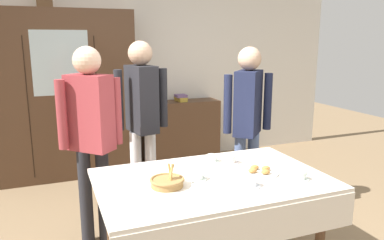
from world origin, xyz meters
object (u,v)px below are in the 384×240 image
at_px(wall_cabinet, 63,96).
at_px(tea_cup_mid_left, 212,159).
at_px(spoon_mid_right, 221,190).
at_px(tea_cup_near_left, 300,176).
at_px(spoon_near_right, 127,172).
at_px(spoon_far_right, 222,173).
at_px(dining_table, 214,192).
at_px(tea_cup_far_right, 231,160).
at_px(tea_cup_near_right, 251,183).
at_px(pastry_plate, 260,172).
at_px(person_beside_shelf, 91,127).
at_px(person_behind_table_right, 248,115).
at_px(bookshelf_low, 181,131).
at_px(book_stack, 181,98).
at_px(bread_basket, 167,182).
at_px(person_behind_table_left, 142,111).
at_px(tea_cup_center, 198,176).

height_order(wall_cabinet, tea_cup_mid_left, wall_cabinet).
bearing_deg(spoon_mid_right, tea_cup_near_left, -3.28).
relative_size(spoon_near_right, spoon_far_right, 1.00).
relative_size(dining_table, tea_cup_far_right, 12.71).
xyz_separation_m(tea_cup_near_right, pastry_plate, (0.19, 0.20, -0.01)).
bearing_deg(tea_cup_near_right, person_beside_shelf, 132.86).
distance_m(pastry_plate, spoon_mid_right, 0.45).
distance_m(person_behind_table_right, person_beside_shelf, 1.49).
xyz_separation_m(wall_cabinet, spoon_far_right, (1.01, -2.50, -0.29)).
bearing_deg(person_behind_table_right, wall_cabinet, 132.60).
distance_m(bookshelf_low, tea_cup_near_left, 2.89).
bearing_deg(spoon_far_right, wall_cabinet, 111.98).
height_order(pastry_plate, spoon_near_right, pastry_plate).
relative_size(tea_cup_mid_left, tea_cup_near_left, 1.00).
bearing_deg(tea_cup_near_right, tea_cup_mid_left, 93.58).
xyz_separation_m(book_stack, spoon_near_right, (-1.25, -2.26, -0.17)).
xyz_separation_m(dining_table, person_behind_table_right, (0.73, 0.82, 0.37)).
xyz_separation_m(tea_cup_near_left, spoon_mid_right, (-0.61, 0.04, -0.02)).
relative_size(bread_basket, person_beside_shelf, 0.14).
xyz_separation_m(dining_table, spoon_far_right, (0.11, 0.09, 0.10)).
xyz_separation_m(bookshelf_low, person_behind_table_left, (-0.92, -1.45, 0.62)).
distance_m(tea_cup_near_right, bread_basket, 0.57).
relative_size(book_stack, tea_cup_near_right, 1.74).
bearing_deg(pastry_plate, tea_cup_near_left, -47.23).
relative_size(tea_cup_center, bread_basket, 0.54).
distance_m(bookshelf_low, pastry_plate, 2.69).
distance_m(tea_cup_far_right, person_behind_table_right, 0.74).
distance_m(tea_cup_far_right, person_behind_table_left, 1.08).
bearing_deg(spoon_mid_right, dining_table, 79.53).
distance_m(pastry_plate, person_behind_table_right, 0.94).
xyz_separation_m(tea_cup_near_left, person_behind_table_right, (0.16, 1.05, 0.24)).
height_order(bookshelf_low, person_behind_table_right, person_behind_table_right).
bearing_deg(spoon_far_right, tea_cup_far_right, 48.10).
bearing_deg(person_behind_table_left, bread_basket, -95.96).
relative_size(wall_cabinet, spoon_near_right, 17.66).
height_order(tea_cup_mid_left, bread_basket, bread_basket).
bearing_deg(tea_cup_center, tea_cup_near_right, -39.77).
height_order(tea_cup_center, person_beside_shelf, person_beside_shelf).
bearing_deg(dining_table, spoon_far_right, 38.32).
xyz_separation_m(wall_cabinet, bread_basket, (0.55, -2.60, -0.26)).
height_order(spoon_mid_right, person_beside_shelf, person_beside_shelf).
relative_size(book_stack, spoon_near_right, 1.91).
relative_size(tea_cup_mid_left, bread_basket, 0.54).
bearing_deg(spoon_mid_right, person_behind_table_right, 52.81).
height_order(tea_cup_far_right, person_behind_table_left, person_behind_table_left).
bearing_deg(person_behind_table_left, person_beside_shelf, -143.37).
bearing_deg(person_behind_table_left, tea_cup_center, -84.34).
relative_size(dining_table, person_behind_table_left, 0.96).
bearing_deg(person_behind_table_right, person_beside_shelf, -179.32).
height_order(book_stack, tea_cup_near_right, book_stack).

